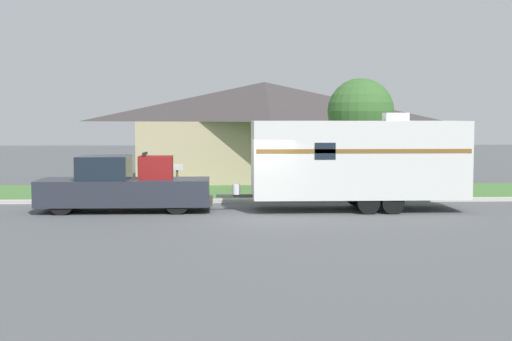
{
  "coord_description": "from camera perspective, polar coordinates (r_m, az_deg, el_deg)",
  "views": [
    {
      "loc": [
        -1.05,
        -23.23,
        3.24
      ],
      "look_at": [
        0.11,
        1.37,
        1.4
      ],
      "focal_mm": 50.0,
      "sensor_mm": 36.0,
      "label": 1
    }
  ],
  "objects": [
    {
      "name": "ground_plane",
      "position": [
        23.47,
        -0.12,
        -3.66
      ],
      "size": [
        120.0,
        120.0,
        0.0
      ],
      "primitive_type": "plane",
      "color": "#515456"
    },
    {
      "name": "curb_strip",
      "position": [
        27.18,
        -0.48,
        -2.42
      ],
      "size": [
        80.0,
        0.3,
        0.14
      ],
      "color": "beige",
      "rests_on": "ground_plane"
    },
    {
      "name": "lawn_strip",
      "position": [
        30.81,
        -0.74,
        -1.74
      ],
      "size": [
        80.0,
        7.0,
        0.03
      ],
      "color": "#477538",
      "rests_on": "ground_plane"
    },
    {
      "name": "house_across_street",
      "position": [
        37.17,
        0.67,
        3.33
      ],
      "size": [
        13.58,
        7.5,
        5.07
      ],
      "color": "tan",
      "rests_on": "ground_plane"
    },
    {
      "name": "pickup_truck",
      "position": [
        24.94,
        -10.61,
        -1.29
      ],
      "size": [
        5.93,
        1.97,
        2.04
      ],
      "color": "black",
      "rests_on": "ground_plane"
    },
    {
      "name": "travel_trailer",
      "position": [
        25.08,
        8.14,
        0.9
      ],
      "size": [
        8.61,
        2.5,
        3.4
      ],
      "color": "black",
      "rests_on": "ground_plane"
    },
    {
      "name": "mailbox",
      "position": [
        27.98,
        -6.33,
        -0.18
      ],
      "size": [
        0.48,
        0.2,
        1.41
      ],
      "color": "brown",
      "rests_on": "ground_plane"
    },
    {
      "name": "tree_in_yard",
      "position": [
        29.18,
        8.37,
        4.67
      ],
      "size": [
        2.69,
        2.69,
        4.83
      ],
      "color": "brown",
      "rests_on": "ground_plane"
    }
  ]
}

